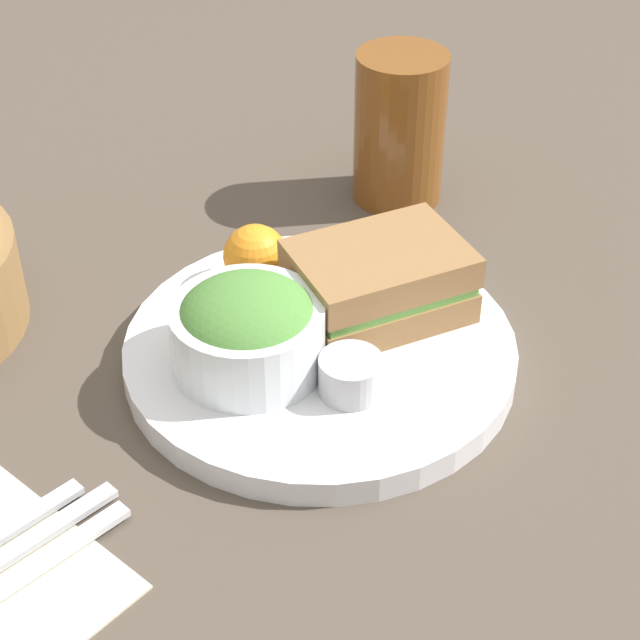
# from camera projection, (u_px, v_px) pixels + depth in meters

# --- Properties ---
(ground_plane) EXTENTS (4.00, 4.00, 0.00)m
(ground_plane) POSITION_uv_depth(u_px,v_px,m) (320.00, 363.00, 0.81)
(ground_plane) COLOR #4C4238
(plate) EXTENTS (0.29, 0.29, 0.02)m
(plate) POSITION_uv_depth(u_px,v_px,m) (320.00, 352.00, 0.80)
(plate) COLOR silver
(plate) RESTS_ON ground_plane
(sandwich) EXTENTS (0.15, 0.13, 0.06)m
(sandwich) POSITION_uv_depth(u_px,v_px,m) (379.00, 281.00, 0.81)
(sandwich) COLOR olive
(sandwich) RESTS_ON plate
(salad_bowl) EXTENTS (0.11, 0.11, 0.07)m
(salad_bowl) POSITION_uv_depth(u_px,v_px,m) (248.00, 329.00, 0.75)
(salad_bowl) COLOR white
(salad_bowl) RESTS_ON plate
(dressing_cup) EXTENTS (0.05, 0.05, 0.03)m
(dressing_cup) POSITION_uv_depth(u_px,v_px,m) (351.00, 376.00, 0.74)
(dressing_cup) COLOR #B7B7BC
(dressing_cup) RESTS_ON plate
(orange_wedge) EXTENTS (0.05, 0.05, 0.05)m
(orange_wedge) POSITION_uv_depth(u_px,v_px,m) (255.00, 256.00, 0.84)
(orange_wedge) COLOR orange
(orange_wedge) RESTS_ON plate
(drink_glass) EXTENTS (0.08, 0.08, 0.14)m
(drink_glass) POSITION_uv_depth(u_px,v_px,m) (400.00, 128.00, 0.96)
(drink_glass) COLOR brown
(drink_glass) RESTS_ON ground_plane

